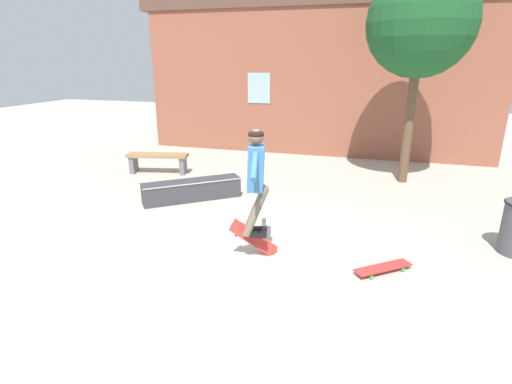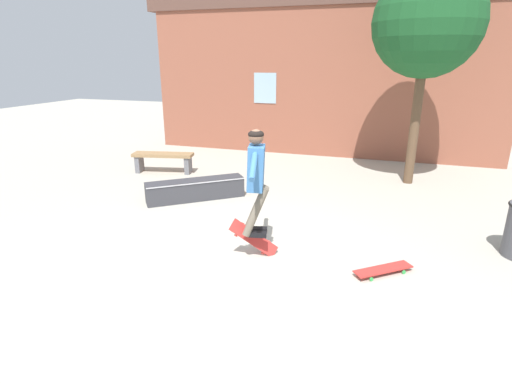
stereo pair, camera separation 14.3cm
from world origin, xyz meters
TOP-DOWN VIEW (x-y plane):
  - ground_plane at (0.00, 0.00)m, footprint 40.00×40.00m
  - building_backdrop at (-0.03, 7.42)m, footprint 10.96×0.52m
  - tree_right at (2.63, 5.10)m, footprint 2.33×2.33m
  - park_bench at (-3.42, 4.06)m, footprint 1.60×0.71m
  - skate_ledge at (-1.69, 2.43)m, footprint 1.86×1.61m
  - skater at (0.33, 0.35)m, footprint 0.43×1.36m
  - skateboard_flipping at (0.29, 0.37)m, footprint 0.64×0.45m
  - skateboard_resting at (2.16, 0.43)m, footprint 0.80×0.70m

SIDE VIEW (x-z plane):
  - ground_plane at x=0.00m, z-range 0.00..0.00m
  - skateboard_resting at x=2.16m, z-range 0.03..0.11m
  - skate_ledge at x=-1.69m, z-range 0.00..0.43m
  - skateboard_flipping at x=0.29m, z-range -0.05..0.62m
  - park_bench at x=-3.42m, z-range 0.11..0.63m
  - skater at x=0.33m, z-range 0.53..2.08m
  - building_backdrop at x=-0.03m, z-range -0.52..5.38m
  - tree_right at x=2.63m, z-range 1.18..5.91m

